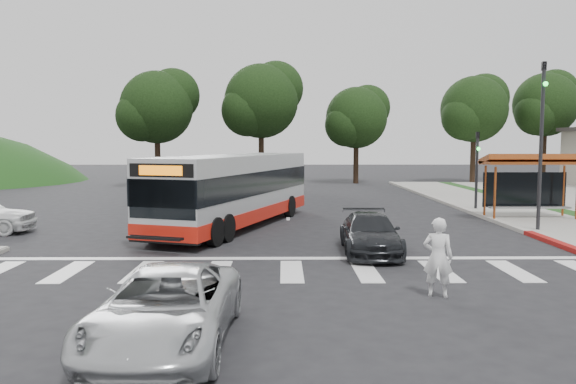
{
  "coord_description": "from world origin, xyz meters",
  "views": [
    {
      "loc": [
        -0.23,
        -19.82,
        3.44
      ],
      "look_at": [
        -0.04,
        1.24,
        1.6
      ],
      "focal_mm": 35.0,
      "sensor_mm": 36.0,
      "label": 1
    }
  ],
  "objects_px": {
    "dark_sedan": "(370,233)",
    "silver_suv_south": "(166,308)",
    "pedestrian": "(438,257)",
    "transit_bus": "(235,191)"
  },
  "relations": [
    {
      "from": "silver_suv_south",
      "to": "pedestrian",
      "type": "bearing_deg",
      "value": 30.57
    },
    {
      "from": "pedestrian",
      "to": "dark_sedan",
      "type": "height_order",
      "value": "pedestrian"
    },
    {
      "from": "dark_sedan",
      "to": "silver_suv_south",
      "type": "relative_size",
      "value": 0.91
    },
    {
      "from": "transit_bus",
      "to": "silver_suv_south",
      "type": "bearing_deg",
      "value": -71.18
    },
    {
      "from": "pedestrian",
      "to": "dark_sedan",
      "type": "distance_m",
      "value": 5.12
    },
    {
      "from": "pedestrian",
      "to": "dark_sedan",
      "type": "xyz_separation_m",
      "value": [
        -0.74,
        5.05,
        -0.28
      ]
    },
    {
      "from": "transit_bus",
      "to": "dark_sedan",
      "type": "relative_size",
      "value": 2.69
    },
    {
      "from": "dark_sedan",
      "to": "pedestrian",
      "type": "bearing_deg",
      "value": -79.51
    },
    {
      "from": "pedestrian",
      "to": "dark_sedan",
      "type": "bearing_deg",
      "value": -64.29
    },
    {
      "from": "dark_sedan",
      "to": "silver_suv_south",
      "type": "xyz_separation_m",
      "value": [
        -4.71,
        -8.07,
        0.03
      ]
    }
  ]
}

